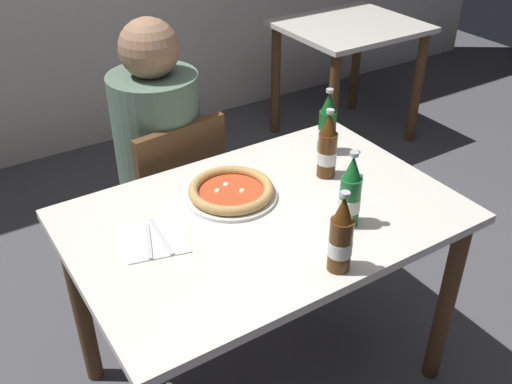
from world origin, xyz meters
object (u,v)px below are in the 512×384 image
at_px(chair_behind_table, 171,199).
at_px(beer_bottle_right, 327,149).
at_px(beer_bottle_extra, 341,238).
at_px(beer_bottle_left, 350,195).
at_px(dining_table_background, 348,49).
at_px(dining_table_main, 264,242).
at_px(diner_seated, 162,173).
at_px(pizza_margherita_near, 231,191).
at_px(napkin_with_cutlery, 155,239).
at_px(beer_bottle_center, 327,126).

xyz_separation_m(chair_behind_table, beer_bottle_right, (0.36, -0.53, 0.37)).
bearing_deg(beer_bottle_extra, beer_bottle_left, 43.14).
bearing_deg(dining_table_background, beer_bottle_extra, -131.33).
distance_m(dining_table_main, beer_bottle_right, 0.38).
bearing_deg(diner_seated, dining_table_main, -84.60).
bearing_deg(chair_behind_table, pizza_margherita_near, 84.35).
distance_m(beer_bottle_extra, napkin_with_cutlery, 0.54).
height_order(dining_table_background, napkin_with_cutlery, napkin_with_cutlery).
bearing_deg(beer_bottle_right, chair_behind_table, 123.74).
bearing_deg(dining_table_background, beer_bottle_right, -133.22).
height_order(dining_table_main, pizza_margherita_near, pizza_margherita_near).
bearing_deg(napkin_with_cutlery, chair_behind_table, 62.20).
bearing_deg(chair_behind_table, dining_table_main, 87.92).
bearing_deg(pizza_margherita_near, beer_bottle_center, 9.51).
bearing_deg(beer_bottle_center, beer_bottle_right, -128.28).
height_order(dining_table_background, pizza_margherita_near, pizza_margherita_near).
xyz_separation_m(diner_seated, beer_bottle_extra, (0.09, -0.99, 0.27)).
bearing_deg(beer_bottle_left, pizza_margherita_near, 125.05).
height_order(diner_seated, beer_bottle_center, diner_seated).
relative_size(dining_table_main, beer_bottle_right, 4.86).
height_order(beer_bottle_left, beer_bottle_extra, same).
relative_size(dining_table_background, napkin_with_cutlery, 3.65).
height_order(chair_behind_table, diner_seated, diner_seated).
bearing_deg(pizza_margherita_near, dining_table_main, -72.84).
height_order(chair_behind_table, beer_bottle_extra, beer_bottle_extra).
bearing_deg(beer_bottle_center, beer_bottle_left, -119.99).
xyz_separation_m(beer_bottle_left, napkin_with_cutlery, (-0.53, 0.24, -0.10)).
height_order(chair_behind_table, napkin_with_cutlery, chair_behind_table).
xyz_separation_m(dining_table_main, dining_table_background, (1.53, 1.38, -0.04)).
height_order(beer_bottle_extra, napkin_with_cutlery, beer_bottle_extra).
height_order(beer_bottle_left, beer_bottle_center, same).
bearing_deg(beer_bottle_left, beer_bottle_extra, -136.86).
relative_size(dining_table_background, beer_bottle_left, 3.24).
distance_m(pizza_margherita_near, beer_bottle_right, 0.36).
bearing_deg(chair_behind_table, beer_bottle_center, 131.95).
xyz_separation_m(pizza_margherita_near, beer_bottle_center, (0.45, 0.08, 0.08)).
height_order(dining_table_main, beer_bottle_right, beer_bottle_right).
distance_m(beer_bottle_right, napkin_with_cutlery, 0.66).
relative_size(diner_seated, napkin_with_cutlery, 5.51).
relative_size(beer_bottle_left, beer_bottle_right, 1.00).
xyz_separation_m(dining_table_background, beer_bottle_left, (-1.35, -1.57, 0.26)).
xyz_separation_m(beer_bottle_left, beer_bottle_center, (0.23, 0.39, 0.00)).
bearing_deg(beer_bottle_center, napkin_with_cutlery, -168.38).
distance_m(beer_bottle_left, beer_bottle_right, 0.29).
relative_size(chair_behind_table, dining_table_background, 1.06).
bearing_deg(dining_table_background, pizza_margherita_near, -141.54).
xyz_separation_m(chair_behind_table, beer_bottle_left, (0.23, -0.79, 0.37)).
bearing_deg(pizza_margherita_near, napkin_with_cutlery, -165.34).
height_order(diner_seated, beer_bottle_left, diner_seated).
relative_size(beer_bottle_center, beer_bottle_extra, 1.00).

